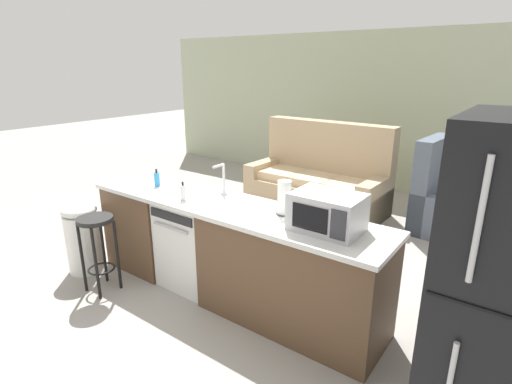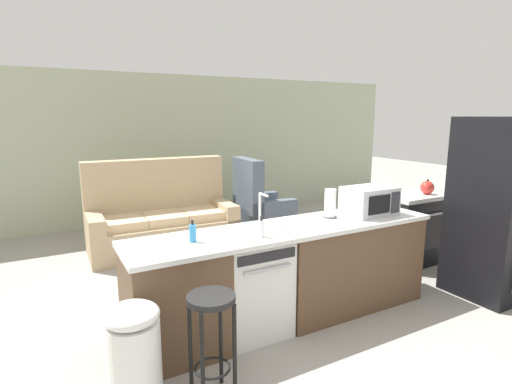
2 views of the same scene
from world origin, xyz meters
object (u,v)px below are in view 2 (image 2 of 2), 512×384
at_px(microwave, 369,201).
at_px(soap_bottle, 261,229).
at_px(bar_stool, 212,325).
at_px(paper_towel_roll, 330,204).
at_px(dish_soap_bottle, 193,233).
at_px(stove_range, 407,228).
at_px(couch, 161,221).
at_px(trash_bin, 134,358).
at_px(dishwasher, 250,286).
at_px(refrigerator, 496,208).
at_px(armchair, 259,209).
at_px(kettle, 427,188).

distance_m(microwave, soap_bottle, 1.35).
distance_m(soap_bottle, bar_stool, 0.92).
distance_m(paper_towel_roll, dish_soap_bottle, 1.45).
distance_m(stove_range, dish_soap_bottle, 3.20).
distance_m(bar_stool, couch, 3.33).
bearing_deg(trash_bin, paper_towel_roll, 16.68).
height_order(soap_bottle, bar_stool, soap_bottle).
distance_m(stove_range, bar_stool, 3.44).
distance_m(stove_range, trash_bin, 3.86).
relative_size(microwave, trash_bin, 0.68).
relative_size(dishwasher, refrigerator, 0.45).
bearing_deg(bar_stool, armchair, 56.47).
xyz_separation_m(couch, armchair, (1.69, 0.14, -0.04)).
distance_m(microwave, couch, 3.06).
height_order(microwave, soap_bottle, microwave).
height_order(stove_range, kettle, kettle).
xyz_separation_m(soap_bottle, trash_bin, (-1.13, -0.37, -0.59)).
bearing_deg(soap_bottle, trash_bin, -161.99).
distance_m(paper_towel_roll, couch, 2.80).
xyz_separation_m(trash_bin, couch, (1.05, 3.16, 0.02)).
bearing_deg(bar_stool, refrigerator, 1.66).
relative_size(microwave, armchair, 0.42).
distance_m(stove_range, microwave, 1.48).
height_order(microwave, kettle, microwave).
distance_m(soap_bottle, couch, 2.85).
relative_size(kettle, armchair, 0.17).
xyz_separation_m(refrigerator, soap_bottle, (-2.58, 0.39, 0.04)).
height_order(dishwasher, bar_stool, dishwasher).
bearing_deg(dish_soap_bottle, stove_range, 9.92).
bearing_deg(refrigerator, armchair, 106.14).
relative_size(dishwasher, kettle, 4.10).
relative_size(dishwasher, soap_bottle, 4.77).
xyz_separation_m(soap_bottle, dish_soap_bottle, (-0.53, 0.16, 0.00)).
height_order(stove_range, paper_towel_roll, paper_towel_roll).
bearing_deg(paper_towel_roll, bar_stool, -154.86).
bearing_deg(kettle, paper_towel_roll, -169.68).
bearing_deg(stove_range, armchair, 113.38).
relative_size(kettle, couch, 0.10).
height_order(paper_towel_roll, couch, couch).
bearing_deg(refrigerator, couch, 129.79).
relative_size(refrigerator, soap_bottle, 10.63).
relative_size(dish_soap_bottle, armchair, 0.15).
bearing_deg(dish_soap_bottle, couch, 80.15).
xyz_separation_m(dishwasher, trash_bin, (-1.11, -0.52, -0.04)).
height_order(dishwasher, kettle, kettle).
distance_m(kettle, bar_stool, 3.59).
height_order(refrigerator, paper_towel_roll, refrigerator).
distance_m(trash_bin, armchair, 4.29).
height_order(bar_stool, trash_bin, same).
relative_size(bar_stool, armchair, 0.62).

